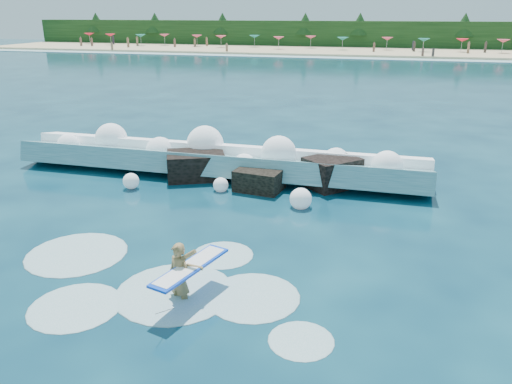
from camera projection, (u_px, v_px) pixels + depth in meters
The scene contains 11 objects.
ground at pixel (191, 247), 15.02m from camera, with size 200.00×200.00×0.00m, color #07283B.
beach at pixel (364, 51), 85.68m from camera, with size 140.00×20.00×0.40m, color tan.
wet_band at pixel (359, 58), 75.76m from camera, with size 140.00×5.00×0.08m, color silver.
treeline at pixel (369, 35), 93.97m from camera, with size 140.00×4.00×5.00m, color black.
breaking_wave at pixel (217, 162), 21.65m from camera, with size 17.82×2.78×1.54m.
rock_cluster at pixel (255, 173), 20.50m from camera, with size 8.40×3.27×1.38m.
surfer_with_board at pixel (182, 275), 12.06m from camera, with size 1.26×2.96×1.79m.
wave_spray at pixel (214, 152), 21.54m from camera, with size 15.30×4.83×2.02m.
surf_foam at pixel (150, 281), 13.12m from camera, with size 9.28×5.53×0.15m.
beach_umbrellas at pixel (365, 39), 86.65m from camera, with size 112.73×6.64×0.50m.
beachgoers at pixel (395, 48), 81.73m from camera, with size 107.55×12.87×1.94m.
Camera 1 is at (5.48, -12.56, 6.67)m, focal length 35.00 mm.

